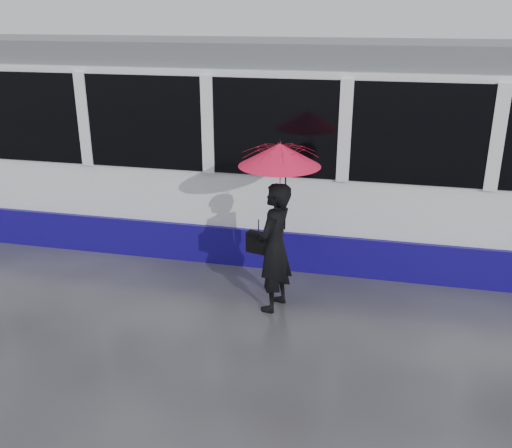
# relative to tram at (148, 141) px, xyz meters

# --- Properties ---
(ground) EXTENTS (90.00, 90.00, 0.00)m
(ground) POSITION_rel_tram_xyz_m (1.51, -2.50, -1.64)
(ground) COLOR #28282D
(ground) RESTS_ON ground
(rails) EXTENTS (34.00, 1.51, 0.02)m
(rails) POSITION_rel_tram_xyz_m (1.51, -0.00, -1.63)
(rails) COLOR #3F3D38
(rails) RESTS_ON ground
(tram) EXTENTS (26.00, 2.56, 3.35)m
(tram) POSITION_rel_tram_xyz_m (0.00, 0.00, 0.00)
(tram) COLOR white
(tram) RESTS_ON ground
(woman) EXTENTS (0.57, 0.73, 1.75)m
(woman) POSITION_rel_tram_xyz_m (2.76, -2.45, -0.76)
(woman) COLOR black
(woman) RESTS_ON ground
(umbrella) EXTENTS (1.26, 1.26, 1.18)m
(umbrella) POSITION_rel_tram_xyz_m (2.81, -2.45, 0.28)
(umbrella) COLOR #E81384
(umbrella) RESTS_ON ground
(handbag) EXTENTS (0.34, 0.21, 0.45)m
(handbag) POSITION_rel_tram_xyz_m (2.54, -2.43, -0.72)
(handbag) COLOR black
(handbag) RESTS_ON ground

